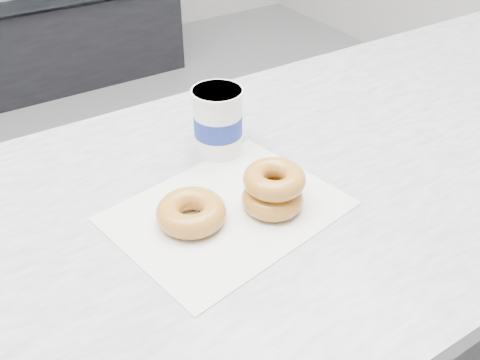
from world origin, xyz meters
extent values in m
plane|color=gray|center=(0.00, 0.00, 0.00)|extent=(5.00, 5.00, 0.00)
cube|color=silver|center=(0.00, -0.60, 0.88)|extent=(3.06, 0.76, 0.04)
cube|color=silver|center=(0.07, -0.62, 0.90)|extent=(0.38, 0.31, 0.00)
torus|color=#B66E32|center=(0.01, -0.62, 0.92)|extent=(0.13, 0.13, 0.04)
torus|color=#B66E32|center=(0.14, -0.66, 0.92)|extent=(0.10, 0.10, 0.03)
torus|color=#B66E32|center=(0.14, -0.65, 0.95)|extent=(0.13, 0.13, 0.03)
cylinder|color=white|center=(0.15, -0.47, 0.96)|extent=(0.10, 0.10, 0.12)
cylinder|color=white|center=(0.15, -0.47, 1.02)|extent=(0.09, 0.09, 0.01)
cylinder|color=navy|center=(0.15, -0.47, 0.96)|extent=(0.10, 0.10, 0.04)
camera|label=1|loc=(-0.26, -1.18, 1.42)|focal=40.00mm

